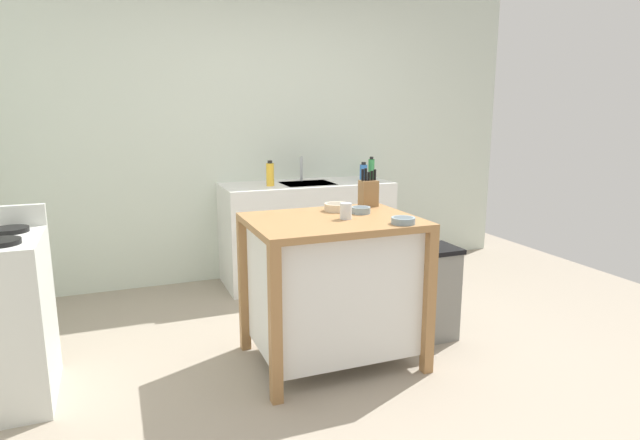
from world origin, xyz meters
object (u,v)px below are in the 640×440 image
Objects in this scene: trash_bin at (429,293)px; bottle_hand_soap at (270,174)px; knife_block at (368,192)px; sink_faucet at (301,169)px; bowl_ceramic_wide at (337,207)px; bottle_dish_soap at (363,172)px; kitchen_island at (332,282)px; bottle_spray_cleaner at (371,169)px; bowl_stoneware_deep at (361,210)px; bowl_ceramic_small at (403,220)px; drinking_cup at (346,211)px.

bottle_hand_soap reaches higher than trash_bin.
knife_block reaches higher than sink_faucet.
knife_block is 0.79m from trash_bin.
sink_faucet is (0.29, 1.49, 0.07)m from bowl_ceramic_wide.
bottle_dish_soap is (0.20, 1.44, 0.64)m from trash_bin.
bottle_dish_soap reaches higher than trash_bin.
bottle_spray_cleaner reaches higher than kitchen_island.
bottle_spray_cleaner is (0.83, 1.50, 0.06)m from bowl_stoneware_deep.
bowl_stoneware_deep is 1.43m from bottle_hand_soap.
sink_faucet is 0.66m from bottle_spray_cleaner.
knife_block is at bearing 53.63° from bowl_stoneware_deep.
bowl_stoneware_deep is 1.60m from bottle_dish_soap.
knife_block reaches higher than trash_bin.
bowl_stoneware_deep is at bearing 103.73° from bowl_ceramic_small.
bottle_hand_soap is 1.04× the size of bottle_spray_cleaner.
bottle_dish_soap is at bearing -148.99° from bottle_spray_cleaner.
bottle_hand_soap is at bearing 92.76° from bowl_ceramic_wide.
bowl_ceramic_small is 0.21× the size of trash_bin.
bowl_ceramic_wide is 1.29m from bottle_hand_soap.
bowl_stoneware_deep is at bearing -118.85° from bottle_spray_cleaner.
bottle_spray_cleaner is (0.98, 1.62, 0.04)m from drinking_cup.
bottle_spray_cleaner is (0.68, 1.30, -0.01)m from knife_block.
knife_block is 1.21× the size of bottle_spray_cleaner.
bowl_stoneware_deep is at bearing 17.95° from kitchen_island.
kitchen_island is 0.48m from bowl_ceramic_wide.
sink_faucet reaches higher than kitchen_island.
bottle_hand_soap is at bearing -179.00° from bottle_dish_soap.
trash_bin is (0.42, 0.35, -0.60)m from bowl_ceramic_small.
kitchen_island is 3.91× the size of knife_block.
knife_block reaches higher than bowl_stoneware_deep.
bowl_ceramic_wide is 0.25× the size of trash_bin.
drinking_cup is 1.90m from bottle_spray_cleaner.
bottle_dish_soap is 0.81× the size of bottle_spray_cleaner.
sink_faucet is (0.34, 1.74, 0.05)m from drinking_cup.
bottle_dish_soap is at bearing 81.96° from trash_bin.
bowl_stoneware_deep is 0.37m from bowl_ceramic_small.
bowl_ceramic_small is at bearing -109.28° from bottle_dish_soap.
bowl_ceramic_small is (0.09, -0.36, -0.00)m from bowl_stoneware_deep.
bowl_stoneware_deep is 0.20m from drinking_cup.
bottle_hand_soap is (-0.25, 1.78, 0.07)m from bowl_ceramic_small.
bottle_spray_cleaner reaches higher than bowl_stoneware_deep.
trash_bin is at bearing 9.76° from drinking_cup.
bowl_ceramic_wide is 1.54m from bottle_dish_soap.
bottle_dish_soap is at bearing 1.00° from bottle_hand_soap.
bowl_ceramic_small reaches higher than trash_bin.
sink_faucet is at bearing 83.58° from bowl_stoneware_deep.
sink_faucet reaches higher than bottle_dish_soap.
bottle_spray_cleaner is at bearing 31.01° from bottle_dish_soap.
knife_block is 1.17× the size of bottle_hand_soap.
bowl_ceramic_wide reaches higher than kitchen_island.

